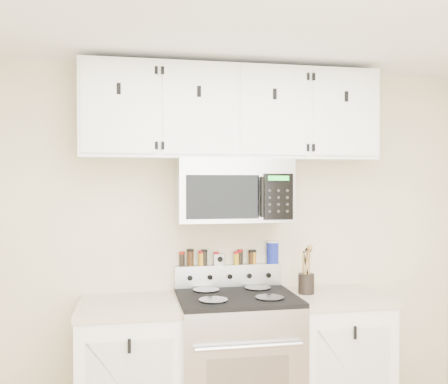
% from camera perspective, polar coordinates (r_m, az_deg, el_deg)
% --- Properties ---
extents(back_wall, '(3.50, 0.01, 2.50)m').
position_cam_1_polar(back_wall, '(3.58, 0.39, -5.84)').
color(back_wall, '#BEAD8E').
rests_on(back_wall, floor).
extents(range, '(0.76, 0.65, 1.10)m').
position_cam_1_polar(range, '(3.46, 1.46, -19.13)').
color(range, '#B7B7BA').
rests_on(range, floor).
extents(base_cabinet_left, '(0.64, 0.62, 0.92)m').
position_cam_1_polar(base_cabinet_left, '(3.42, -10.74, -19.84)').
color(base_cabinet_left, white).
rests_on(base_cabinet_left, floor).
extents(base_cabinet_right, '(0.64, 0.62, 0.92)m').
position_cam_1_polar(base_cabinet_right, '(3.68, 12.50, -18.29)').
color(base_cabinet_right, white).
rests_on(base_cabinet_right, floor).
extents(microwave, '(0.76, 0.44, 0.42)m').
position_cam_1_polar(microwave, '(3.37, 1.02, 0.20)').
color(microwave, '#9E9EA3').
rests_on(microwave, back_wall).
extents(upper_cabinets, '(2.00, 0.35, 0.62)m').
position_cam_1_polar(upper_cabinets, '(3.43, 0.93, 8.94)').
color(upper_cabinets, white).
rests_on(upper_cabinets, back_wall).
extents(utensil_crock, '(0.11, 0.11, 0.32)m').
position_cam_1_polar(utensil_crock, '(3.51, 9.38, -10.11)').
color(utensil_crock, black).
rests_on(utensil_crock, base_cabinet_right).
extents(kitchen_timer, '(0.08, 0.07, 0.08)m').
position_cam_1_polar(kitchen_timer, '(3.55, -0.51, -7.72)').
color(kitchen_timer, white).
rests_on(kitchen_timer, range).
extents(salt_canister, '(0.09, 0.09, 0.16)m').
position_cam_1_polar(salt_canister, '(3.63, 5.57, -6.85)').
color(salt_canister, '#152295').
rests_on(salt_canister, range).
extents(spice_jar_0, '(0.04, 0.04, 0.10)m').
position_cam_1_polar(spice_jar_0, '(3.51, -4.83, -7.61)').
color(spice_jar_0, black).
rests_on(spice_jar_0, range).
extents(spice_jar_1, '(0.05, 0.05, 0.12)m').
position_cam_1_polar(spice_jar_1, '(3.52, -3.86, -7.46)').
color(spice_jar_1, '#3C220E').
rests_on(spice_jar_1, range).
extents(spice_jar_2, '(0.04, 0.04, 0.10)m').
position_cam_1_polar(spice_jar_2, '(3.53, -2.60, -7.56)').
color(spice_jar_2, gold).
rests_on(spice_jar_2, range).
extents(spice_jar_3, '(0.04, 0.04, 0.11)m').
position_cam_1_polar(spice_jar_3, '(3.53, -2.27, -7.48)').
color(spice_jar_3, black).
rests_on(spice_jar_3, range).
extents(spice_jar_4, '(0.04, 0.04, 0.09)m').
position_cam_1_polar(spice_jar_4, '(3.55, -0.88, -7.59)').
color(spice_jar_4, '#442F10').
rests_on(spice_jar_4, range).
extents(spice_jar_5, '(0.04, 0.04, 0.09)m').
position_cam_1_polar(spice_jar_5, '(3.57, 1.44, -7.53)').
color(spice_jar_5, gold).
rests_on(spice_jar_5, range).
extents(spice_jar_6, '(0.04, 0.04, 0.10)m').
position_cam_1_polar(spice_jar_6, '(3.58, 1.86, -7.41)').
color(spice_jar_6, black).
rests_on(spice_jar_6, range).
extents(spice_jar_7, '(0.04, 0.04, 0.10)m').
position_cam_1_polar(spice_jar_7, '(3.60, 3.14, -7.41)').
color(spice_jar_7, '#3A220D').
rests_on(spice_jar_7, range).
extents(spice_jar_8, '(0.04, 0.04, 0.10)m').
position_cam_1_polar(spice_jar_8, '(3.60, 3.41, -7.40)').
color(spice_jar_8, '#BF8316').
rests_on(spice_jar_8, range).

